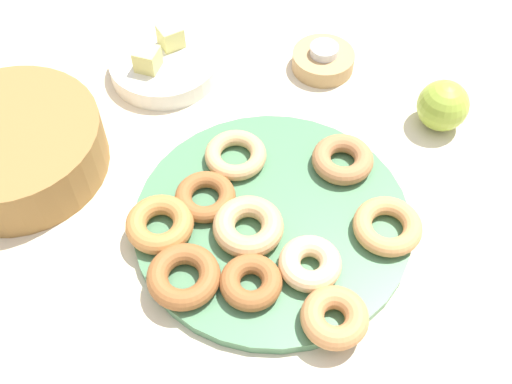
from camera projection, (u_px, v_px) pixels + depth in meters
The scene contains 19 objects.
ground_plane at pixel (272, 224), 0.87m from camera, with size 2.40×2.40×0.00m, color beige.
donut_plate at pixel (272, 220), 0.86m from camera, with size 0.38×0.38×0.02m, color #4C7F56.
donut_0 at pixel (205, 197), 0.86m from camera, with size 0.08×0.08×0.02m, color #995B2D.
donut_1 at pixel (387, 226), 0.83m from camera, with size 0.09×0.09×0.03m, color tan.
donut_2 at pixel (184, 276), 0.78m from camera, with size 0.09×0.09×0.03m, color #995B2D.
donut_3 at pixel (236, 155), 0.90m from camera, with size 0.09×0.09×0.02m, color tan.
donut_4 at pixel (310, 264), 0.79m from camera, with size 0.08×0.08×0.03m, color #EABC84.
donut_5 at pixel (343, 159), 0.89m from camera, with size 0.09×0.09×0.03m, color #B27547.
donut_6 at pixel (334, 317), 0.75m from camera, with size 0.08×0.08×0.03m, color #C6844C.
donut_7 at pixel (248, 226), 0.82m from camera, with size 0.09×0.09×0.03m, color tan.
donut_8 at pixel (251, 282), 0.78m from camera, with size 0.08×0.08×0.03m, color #995B2D.
donut_9 at pixel (160, 224), 0.83m from camera, with size 0.09×0.09×0.03m, color #BC7A3D.
candle_holder at pixel (323, 61), 1.04m from camera, with size 0.10×0.10×0.03m, color tan.
tealight at pixel (324, 50), 1.02m from camera, with size 0.05×0.05×0.01m, color silver.
basket at pixel (14, 148), 0.90m from camera, with size 0.26×0.26×0.08m, color olive.
fruit_bowl at pixel (164, 65), 1.03m from camera, with size 0.18×0.18×0.03m, color silver.
melon_chunk_left at pixel (147, 59), 0.99m from camera, with size 0.04×0.04×0.04m, color #DBD67A.
melon_chunk_right at pixel (171, 36), 1.02m from camera, with size 0.04×0.04×0.04m, color #DBD67A.
apple at pixel (443, 105), 0.95m from camera, with size 0.08×0.08×0.08m, color #93AD38.
Camera 1 is at (-0.37, -0.31, 0.72)m, focal length 43.97 mm.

